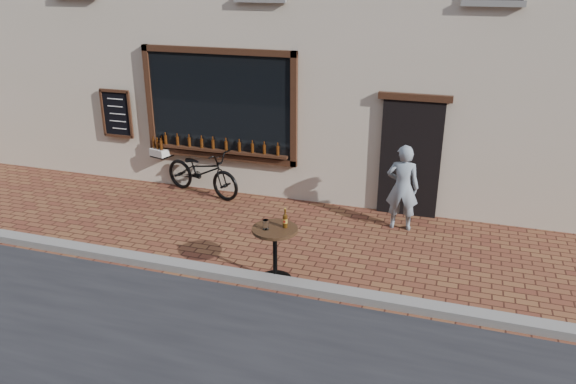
% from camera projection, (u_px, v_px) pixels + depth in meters
% --- Properties ---
extents(ground, '(90.00, 90.00, 0.00)m').
position_uv_depth(ground, '(246.00, 288.00, 8.23)').
color(ground, '#592B1D').
rests_on(ground, ground).
extents(kerb, '(90.00, 0.25, 0.12)m').
position_uv_depth(kerb, '(251.00, 278.00, 8.39)').
color(kerb, slate).
rests_on(kerb, ground).
extents(cargo_bicycle, '(2.24, 1.16, 1.05)m').
position_uv_depth(cargo_bicycle, '(201.00, 171.00, 11.54)').
color(cargo_bicycle, black).
rests_on(cargo_bicycle, ground).
extents(bistro_table, '(0.68, 0.68, 1.16)m').
position_uv_depth(bistro_table, '(275.00, 243.00, 8.22)').
color(bistro_table, black).
rests_on(bistro_table, ground).
extents(pedestrian, '(0.59, 0.41, 1.56)m').
position_uv_depth(pedestrian, '(402.00, 187.00, 9.88)').
color(pedestrian, gray).
rests_on(pedestrian, ground).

